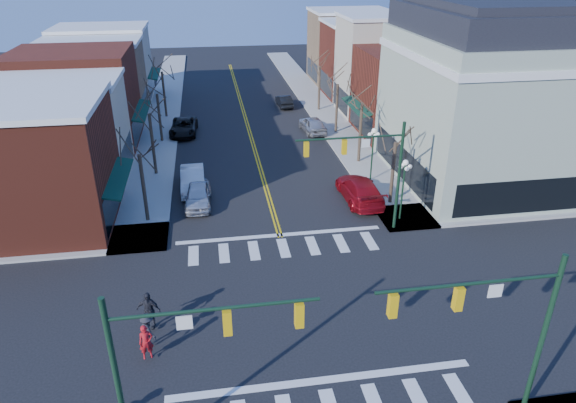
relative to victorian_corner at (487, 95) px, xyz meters
name	(u,v)px	position (x,y,z in m)	size (l,w,h in m)	color
ground	(302,312)	(-16.50, -14.50, -6.66)	(160.00, 160.00, 0.00)	black
sidewalk_left	(153,170)	(-25.25, 5.50, -6.58)	(3.50, 70.00, 0.15)	#9E9B93
sidewalk_right	(359,157)	(-7.75, 5.50, -6.58)	(3.50, 70.00, 0.15)	#9E9B93
bldg_left_brick_a	(25,168)	(-32.00, -2.75, -2.66)	(10.00, 8.50, 8.00)	maroon
bldg_left_stucco_a	(56,133)	(-32.00, 5.00, -2.91)	(10.00, 7.00, 7.50)	#BEB49D
bldg_left_brick_b	(77,99)	(-32.00, 13.00, -2.41)	(10.00, 9.00, 8.50)	maroon
bldg_left_tan	(94,82)	(-32.00, 21.25, -2.76)	(10.00, 7.50, 7.80)	#9F7C57
bldg_left_stucco_b	(105,65)	(-32.00, 29.00, -2.56)	(10.00, 8.00, 8.20)	#BEB49D
bldg_right_brick_a	(413,93)	(-1.00, 11.25, -2.66)	(10.00, 8.50, 8.00)	maroon
bldg_right_stucco	(387,66)	(-1.00, 19.00, -1.66)	(10.00, 7.00, 10.00)	#BEB49D
bldg_right_brick_b	(366,60)	(-1.00, 26.50, -2.41)	(10.00, 8.00, 8.50)	maroon
bldg_right_tan	(349,47)	(-1.00, 34.50, -2.16)	(10.00, 8.00, 9.00)	#9F7C57
victorian_corner	(487,95)	(0.00, 0.00, 0.00)	(12.25, 14.25, 13.30)	#A1AF97
traffic_mast_near_left	(174,356)	(-22.05, -21.90, -1.95)	(6.60, 0.28, 7.20)	#14331E
traffic_mast_near_right	(500,320)	(-10.95, -21.90, -1.95)	(6.60, 0.28, 7.20)	#14331E
traffic_mast_far_right	(371,163)	(-10.95, -7.10, -1.95)	(6.60, 0.28, 7.20)	#14331E
lamppost_corner	(404,180)	(-8.30, -6.00, -3.70)	(0.36, 0.36, 4.33)	#14331E
lamppost_midblock	(373,146)	(-8.30, 0.50, -3.70)	(0.36, 0.36, 4.33)	#14331E
tree_left_a	(144,189)	(-24.90, -3.50, -4.28)	(0.24, 0.24, 4.76)	#382B21
tree_left_b	(153,145)	(-24.90, 4.50, -4.14)	(0.24, 0.24, 5.04)	#382B21
tree_left_c	(160,119)	(-24.90, 12.50, -4.38)	(0.24, 0.24, 4.55)	#382B21
tree_left_d	(164,95)	(-24.90, 20.50, -4.21)	(0.24, 0.24, 4.90)	#382B21
tree_right_a	(393,174)	(-8.10, -3.50, -4.35)	(0.24, 0.24, 4.62)	#382B21
tree_right_b	(360,133)	(-8.10, 4.50, -4.07)	(0.24, 0.24, 5.18)	#382B21
tree_right_c	(337,109)	(-8.10, 12.50, -4.24)	(0.24, 0.24, 4.83)	#382B21
tree_right_d	(319,89)	(-8.10, 20.50, -4.17)	(0.24, 0.24, 4.97)	#382B21
car_left_near	(198,195)	(-21.56, -1.54, -5.90)	(1.79, 4.45, 1.52)	silver
car_left_mid	(193,180)	(-21.94, 1.14, -5.84)	(1.72, 4.94, 1.63)	silver
car_left_far	(184,127)	(-22.90, 14.49, -5.92)	(2.45, 5.31, 1.47)	black
car_right_near	(360,190)	(-10.10, -2.61, -5.81)	(2.38, 5.86, 1.70)	maroon
car_right_mid	(313,124)	(-10.34, 13.08, -5.86)	(1.89, 4.69, 1.60)	#B5B4BA
car_right_far	(284,101)	(-11.70, 22.67, -6.00)	(1.40, 4.01, 1.32)	black
pedestrian_red_a	(146,342)	(-23.80, -16.69, -5.67)	(0.61, 0.40, 1.68)	#AD1219
pedestrian_dark_a	(149,310)	(-23.85, -14.62, -5.54)	(1.14, 0.47, 1.94)	black
pedestrian_dark_b	(148,329)	(-23.80, -15.82, -5.69)	(1.05, 0.61, 1.63)	black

